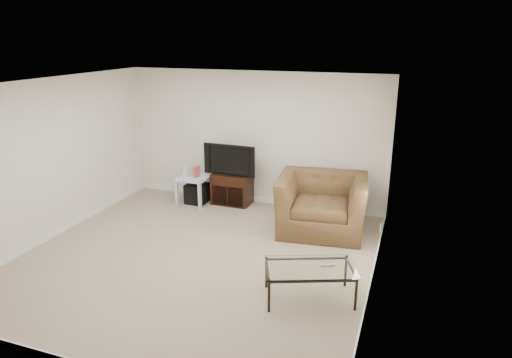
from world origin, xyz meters
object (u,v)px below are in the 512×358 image
(tv_stand, at_px, (233,188))
(coffee_table, at_px, (309,283))
(television, at_px, (231,159))
(subwoofer, at_px, (197,193))
(side_table, at_px, (195,190))
(recliner, at_px, (322,195))

(tv_stand, bearing_deg, coffee_table, -51.62)
(television, relative_size, subwoofer, 2.49)
(tv_stand, height_order, coffee_table, tv_stand)
(side_table, xyz_separation_m, recliner, (2.57, -0.47, 0.36))
(tv_stand, bearing_deg, recliner, -19.90)
(television, bearing_deg, coffee_table, -50.23)
(side_table, bearing_deg, coffee_table, -41.79)
(television, distance_m, recliner, 2.01)
(tv_stand, xyz_separation_m, side_table, (-0.70, -0.23, -0.04))
(television, bearing_deg, recliner, -18.00)
(coffee_table, bearing_deg, tv_stand, 127.83)
(coffee_table, bearing_deg, subwoofer, 137.64)
(coffee_table, bearing_deg, television, 128.13)
(coffee_table, bearing_deg, recliner, 97.87)
(tv_stand, height_order, subwoofer, tv_stand)
(tv_stand, distance_m, subwoofer, 0.70)
(recliner, height_order, coffee_table, recliner)
(television, xyz_separation_m, side_table, (-0.70, -0.20, -0.63))
(recliner, bearing_deg, side_table, 163.10)
(tv_stand, relative_size, recliner, 0.51)
(tv_stand, height_order, recliner, recliner)
(side_table, xyz_separation_m, coffee_table, (2.86, -2.55, -0.05))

